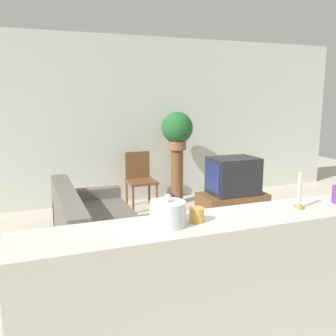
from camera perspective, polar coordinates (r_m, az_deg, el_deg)
The scene contains 12 objects.
ground_plane at distance 3.31m, azimuth 2.13°, elevation -21.00°, with size 14.00×14.00×0.00m, color beige.
wall_back at distance 6.13m, azimuth -10.55°, elevation 6.99°, with size 9.00×0.06×2.70m.
couch at distance 4.28m, azimuth -10.87°, elevation -9.58°, with size 0.88×1.92×0.75m.
tv_stand at distance 5.33m, azimuth 9.75°, elevation -6.04°, with size 0.92×0.51×0.42m.
television at distance 5.21m, azimuth 9.85°, elevation -1.16°, with size 0.65×0.48×0.50m.
wooden_chair at distance 5.91m, azimuth -4.32°, elevation -1.39°, with size 0.44×0.44×0.88m.
plant_stand at distance 6.14m, azimuth 1.38°, elevation -1.32°, with size 0.20×0.20×0.90m.
potted_plant at distance 6.03m, azimuth 1.42°, elevation 5.94°, with size 0.50×0.50×0.61m.
foreground_counter at distance 2.57m, azimuth 8.09°, elevation -18.30°, with size 2.54×0.44×1.01m.
decorative_bowl at distance 2.19m, azimuth -0.04°, elevation -6.93°, with size 0.21×0.21×0.19m.
candle_jar at distance 2.27m, azimuth 4.39°, elevation -7.11°, with size 0.09×0.09×0.09m.
candlestick at distance 2.66m, azimuth 19.34°, elevation -4.20°, with size 0.07×0.07×0.24m.
Camera 1 is at (-1.11, -2.58, 1.75)m, focal length 40.00 mm.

